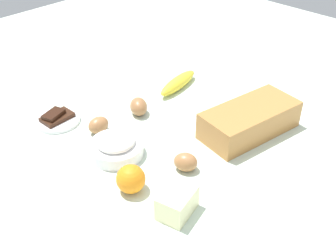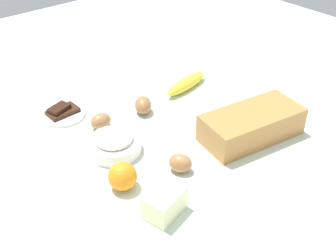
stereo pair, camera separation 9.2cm
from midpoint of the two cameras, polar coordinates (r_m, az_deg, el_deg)
ground_plane at (r=1.16m, az=2.27°, el=-2.08°), size 2.40×2.40×0.02m
loaf_pan at (r=1.17m, az=13.58°, el=0.19°), size 0.30×0.18×0.08m
flour_bowl at (r=1.10m, az=-5.01°, el=-2.37°), size 0.14×0.14×0.06m
banana at (r=1.38m, az=4.46°, el=5.79°), size 0.19×0.08×0.04m
orange_fruit at (r=0.98m, az=-3.57°, el=-6.96°), size 0.07×0.07×0.07m
butter_block at (r=0.93m, az=2.42°, el=-10.55°), size 0.10×0.08×0.06m
egg_near_butter at (r=1.25m, az=-1.35°, el=2.83°), size 0.08×0.09×0.05m
egg_beside_bowl at (r=1.04m, az=4.24°, el=-5.14°), size 0.07×0.08×0.05m
egg_loose at (r=1.19m, az=-7.01°, el=0.60°), size 0.06×0.05×0.05m
chocolate_plate at (r=1.27m, az=-12.22°, el=1.69°), size 0.13×0.13×0.03m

